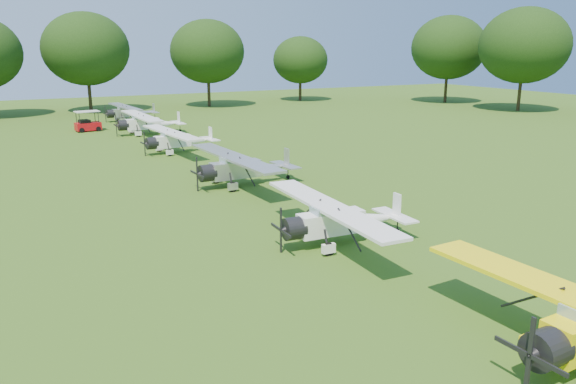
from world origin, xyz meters
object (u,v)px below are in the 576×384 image
(aircraft_3, at_px, (340,218))
(golf_cart, at_px, (87,124))
(aircraft_7, at_px, (129,111))
(aircraft_4, at_px, (243,166))
(aircraft_5, at_px, (178,139))
(aircraft_6, at_px, (147,122))

(aircraft_3, relative_size, golf_cart, 3.88)
(aircraft_7, xyz_separation_m, golf_cart, (-5.69, -6.42, -0.43))
(aircraft_3, height_order, aircraft_7, aircraft_3)
(aircraft_4, xyz_separation_m, golf_cart, (-5.22, 28.74, -0.54))
(golf_cart, bearing_deg, aircraft_5, -80.33)
(golf_cart, bearing_deg, aircraft_7, 41.17)
(aircraft_5, distance_m, golf_cart, 16.63)
(aircraft_4, relative_size, aircraft_7, 1.10)
(aircraft_4, bearing_deg, golf_cart, 96.96)
(aircraft_7, bearing_deg, aircraft_5, -96.68)
(aircraft_4, distance_m, aircraft_6, 23.87)
(aircraft_6, bearing_deg, aircraft_5, -92.86)
(aircraft_4, distance_m, golf_cart, 29.21)
(aircraft_5, bearing_deg, aircraft_4, -94.09)
(aircraft_4, bearing_deg, aircraft_5, 88.33)
(aircraft_3, relative_size, aircraft_4, 0.94)
(aircraft_7, bearing_deg, aircraft_4, -95.28)
(aircraft_7, bearing_deg, aircraft_6, -97.74)
(aircraft_5, bearing_deg, aircraft_7, 82.08)
(aircraft_4, height_order, aircraft_7, aircraft_4)
(aircraft_3, xyz_separation_m, aircraft_7, (0.83, 47.10, -0.04))
(aircraft_5, bearing_deg, aircraft_6, 83.17)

